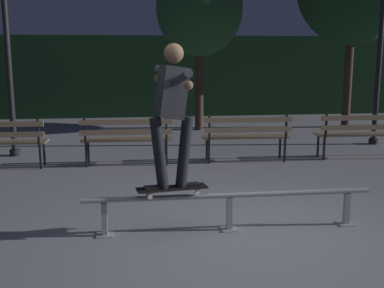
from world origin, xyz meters
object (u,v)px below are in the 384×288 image
skateboard (172,189)px  park_bench_right_center (247,133)px  tree_behind_benches (199,9)px  park_bench_left_center (126,136)px  grind_rail (229,202)px  lamp_post_right (381,29)px  lamp_post_left (6,26)px  skateboarder (172,104)px  park_bench_rightmost (360,131)px

skateboard → park_bench_right_center: (1.66, 3.35, 0.03)m
tree_behind_benches → park_bench_left_center: bearing=-115.7°
grind_rail → park_bench_left_center: park_bench_left_center is taller
park_bench_right_center → lamp_post_right: 3.99m
lamp_post_left → lamp_post_right: same height
grind_rail → lamp_post_left: (-3.36, 4.45, 2.15)m
skateboarder → lamp_post_left: size_ratio=0.40×
park_bench_rightmost → lamp_post_right: lamp_post_right is taller
grind_rail → tree_behind_benches: bearing=84.6°
skateboarder → park_bench_right_center: bearing=63.7°
skateboard → skateboarder: 0.94m
skateboard → tree_behind_benches: (1.33, 7.20, 2.56)m
lamp_post_left → park_bench_rightmost: bearing=-9.5°
park_bench_right_center → lamp_post_right: lamp_post_right is taller
tree_behind_benches → lamp_post_right: tree_behind_benches is taller
lamp_post_right → grind_rail: bearing=-131.9°
skateboarder → lamp_post_right: bearing=44.0°
park_bench_right_center → lamp_post_right: bearing=22.9°
park_bench_right_center → lamp_post_left: (-4.37, 1.10, 1.94)m
park_bench_left_center → lamp_post_right: (5.39, 1.35, 1.94)m
park_bench_rightmost → lamp_post_right: bearing=52.9°
park_bench_rightmost → lamp_post_right: size_ratio=0.41×
grind_rail → skateboarder: (-0.64, 0.00, 1.12)m
park_bench_left_center → lamp_post_left: (-2.19, 1.10, 1.94)m
park_bench_left_center → park_bench_right_center: 2.18m
park_bench_rightmost → tree_behind_benches: (-2.51, 3.85, 2.53)m
park_bench_right_center → tree_behind_benches: tree_behind_benches is taller
skateboard → tree_behind_benches: bearing=79.5°
park_bench_right_center → lamp_post_left: 4.91m
skateboarder → park_bench_left_center: 3.51m
park_bench_left_center → lamp_post_right: size_ratio=0.41×
skateboard → lamp_post_right: bearing=44.0°
skateboarder → park_bench_left_center: size_ratio=0.97×
park_bench_right_center → park_bench_rightmost: (2.18, 0.00, 0.00)m
park_bench_rightmost → tree_behind_benches: tree_behind_benches is taller
park_bench_rightmost → lamp_post_right: (1.03, 1.35, 1.94)m
grind_rail → tree_behind_benches: (0.68, 7.20, 2.74)m
park_bench_left_center → park_bench_right_center: same height
park_bench_left_center → lamp_post_right: lamp_post_right is taller
tree_behind_benches → lamp_post_left: size_ratio=1.10×
grind_rail → skateboarder: size_ratio=2.11×
lamp_post_right → skateboard: bearing=-136.0°
skateboarder → lamp_post_right: 6.84m
grind_rail → tree_behind_benches: size_ratio=0.77×
park_bench_rightmost → lamp_post_right: 2.58m
grind_rail → park_bench_rightmost: size_ratio=2.04×
grind_rail → skateboard: bearing=180.0°
tree_behind_benches → lamp_post_right: (3.54, -2.50, -0.58)m
lamp_post_left → grind_rail: bearing=-52.9°
grind_rail → lamp_post_right: (4.22, 4.70, 2.15)m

